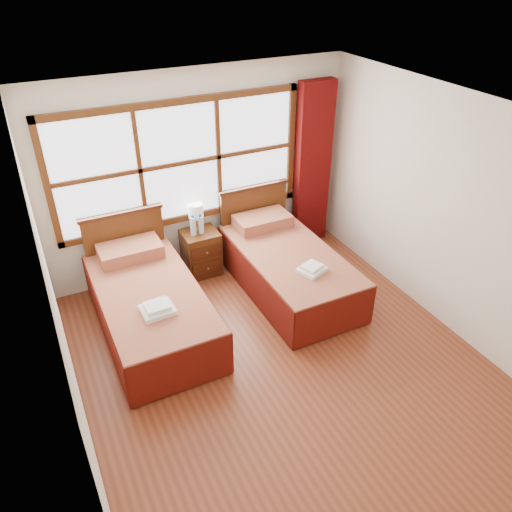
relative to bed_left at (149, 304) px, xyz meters
name	(u,v)px	position (x,y,z in m)	size (l,w,h in m)	color
floor	(283,363)	(1.06, -1.20, -0.32)	(4.50, 4.50, 0.00)	brown
ceiling	(292,120)	(1.06, -1.20, 2.28)	(4.50, 4.50, 0.00)	white
wall_back	(199,174)	(1.06, 1.05, 0.98)	(4.00, 4.00, 0.00)	silver
wall_left	(60,322)	(-0.94, -1.20, 0.98)	(4.50, 4.50, 0.00)	silver
wall_right	(449,215)	(3.06, -1.20, 0.98)	(4.50, 4.50, 0.00)	silver
window	(180,163)	(0.81, 1.02, 1.18)	(3.16, 0.06, 1.56)	white
curtain	(313,166)	(2.66, 0.91, 0.85)	(0.50, 0.16, 2.30)	#580908
bed_left	(149,304)	(0.00, 0.00, 0.00)	(1.08, 2.10, 1.05)	#411D0D
bed_right	(287,266)	(1.77, 0.00, 0.00)	(1.07, 2.09, 1.04)	#411D0D
nightstand	(201,253)	(0.93, 0.80, -0.02)	(0.45, 0.45, 0.61)	#4F2911
towels_left	(157,309)	(-0.02, -0.48, 0.28)	(0.34, 0.30, 0.10)	white
towels_right	(312,269)	(1.80, -0.54, 0.27)	(0.36, 0.34, 0.09)	white
lamp	(196,212)	(0.92, 0.89, 0.55)	(0.19, 0.19, 0.37)	#BB813C
bottle_near	(193,226)	(0.84, 0.78, 0.41)	(0.07, 0.07, 0.28)	silver
bottle_far	(201,224)	(0.95, 0.79, 0.41)	(0.07, 0.07, 0.27)	silver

